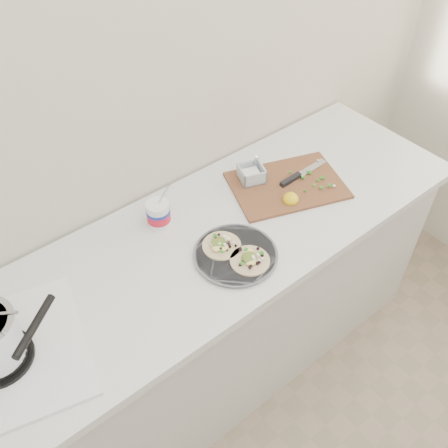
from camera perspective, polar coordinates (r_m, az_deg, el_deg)
counter at (r=2.07m, az=-5.71°, el=-12.17°), size 2.44×0.66×0.90m
taco_plate at (r=1.70m, az=1.33°, el=-3.33°), size 0.29×0.29×0.04m
tub at (r=1.79m, az=-7.43°, el=1.44°), size 0.09×0.09×0.20m
cutboard at (r=1.98m, az=6.96°, el=4.82°), size 0.51×0.43×0.07m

